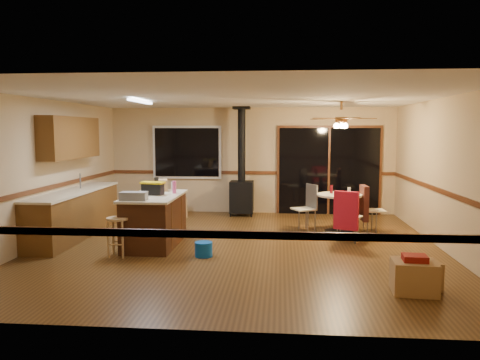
# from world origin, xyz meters

# --- Properties ---
(floor) EXTENTS (7.00, 7.00, 0.00)m
(floor) POSITION_xyz_m (0.00, 0.00, 0.00)
(floor) COLOR #4F3316
(floor) RESTS_ON ground
(ceiling) EXTENTS (7.00, 7.00, 0.00)m
(ceiling) POSITION_xyz_m (0.00, 0.00, 2.60)
(ceiling) COLOR silver
(ceiling) RESTS_ON ground
(wall_back) EXTENTS (7.00, 0.00, 7.00)m
(wall_back) POSITION_xyz_m (0.00, 3.50, 1.30)
(wall_back) COLOR tan
(wall_back) RESTS_ON ground
(wall_front) EXTENTS (7.00, 0.00, 7.00)m
(wall_front) POSITION_xyz_m (0.00, -3.50, 1.30)
(wall_front) COLOR tan
(wall_front) RESTS_ON ground
(wall_left) EXTENTS (0.00, 7.00, 7.00)m
(wall_left) POSITION_xyz_m (-3.50, 0.00, 1.30)
(wall_left) COLOR tan
(wall_left) RESTS_ON ground
(wall_right) EXTENTS (0.00, 7.00, 7.00)m
(wall_right) POSITION_xyz_m (3.50, 0.00, 1.30)
(wall_right) COLOR tan
(wall_right) RESTS_ON ground
(chair_rail) EXTENTS (7.00, 7.00, 0.08)m
(chair_rail) POSITION_xyz_m (0.00, 0.00, 1.00)
(chair_rail) COLOR #562B15
(chair_rail) RESTS_ON ground
(window) EXTENTS (1.72, 0.10, 1.32)m
(window) POSITION_xyz_m (-1.60, 3.45, 1.50)
(window) COLOR black
(window) RESTS_ON ground
(sliding_door) EXTENTS (2.52, 0.10, 2.10)m
(sliding_door) POSITION_xyz_m (1.90, 3.45, 1.05)
(sliding_door) COLOR black
(sliding_door) RESTS_ON ground
(lower_cabinets) EXTENTS (0.60, 3.00, 0.86)m
(lower_cabinets) POSITION_xyz_m (-3.20, 0.50, 0.43)
(lower_cabinets) COLOR brown
(lower_cabinets) RESTS_ON ground
(countertop) EXTENTS (0.64, 3.04, 0.04)m
(countertop) POSITION_xyz_m (-3.20, 0.50, 0.88)
(countertop) COLOR beige
(countertop) RESTS_ON lower_cabinets
(upper_cabinets) EXTENTS (0.35, 2.00, 0.80)m
(upper_cabinets) POSITION_xyz_m (-3.33, 0.70, 1.90)
(upper_cabinets) COLOR brown
(upper_cabinets) RESTS_ON ground
(kitchen_island) EXTENTS (0.88, 1.68, 0.90)m
(kitchen_island) POSITION_xyz_m (-1.50, 0.00, 0.45)
(kitchen_island) COLOR #371B0D
(kitchen_island) RESTS_ON ground
(wood_stove) EXTENTS (0.55, 0.50, 2.52)m
(wood_stove) POSITION_xyz_m (-0.20, 3.05, 0.73)
(wood_stove) COLOR black
(wood_stove) RESTS_ON ground
(ceiling_fan) EXTENTS (0.24, 0.24, 0.55)m
(ceiling_fan) POSITION_xyz_m (1.90, 1.31, 2.21)
(ceiling_fan) COLOR brown
(ceiling_fan) RESTS_ON ceiling
(fluorescent_strip) EXTENTS (0.10, 1.20, 0.04)m
(fluorescent_strip) POSITION_xyz_m (-1.80, 0.30, 2.56)
(fluorescent_strip) COLOR white
(fluorescent_strip) RESTS_ON ceiling
(toolbox_grey) EXTENTS (0.44, 0.26, 0.13)m
(toolbox_grey) POSITION_xyz_m (-1.68, -0.61, 0.97)
(toolbox_grey) COLOR slate
(toolbox_grey) RESTS_ON kitchen_island
(toolbox_black) EXTENTS (0.39, 0.25, 0.20)m
(toolbox_black) POSITION_xyz_m (-1.53, 0.02, 1.00)
(toolbox_black) COLOR black
(toolbox_black) RESTS_ON kitchen_island
(toolbox_yellow_lid) EXTENTS (0.44, 0.28, 0.03)m
(toolbox_yellow_lid) POSITION_xyz_m (-1.53, 0.02, 1.12)
(toolbox_yellow_lid) COLOR gold
(toolbox_yellow_lid) RESTS_ON toolbox_black
(box_on_island) EXTENTS (0.31, 0.37, 0.21)m
(box_on_island) POSITION_xyz_m (-1.53, 0.58, 1.01)
(box_on_island) COLOR #A27948
(box_on_island) RESTS_ON kitchen_island
(bottle_dark) EXTENTS (0.10, 0.10, 0.28)m
(bottle_dark) POSITION_xyz_m (-1.55, 0.34, 1.04)
(bottle_dark) COLOR black
(bottle_dark) RESTS_ON kitchen_island
(bottle_pink) EXTENTS (0.08, 0.08, 0.22)m
(bottle_pink) POSITION_xyz_m (-1.19, 0.24, 1.01)
(bottle_pink) COLOR #D84C8C
(bottle_pink) RESTS_ON kitchen_island
(bottle_white) EXTENTS (0.06, 0.06, 0.17)m
(bottle_white) POSITION_xyz_m (-1.31, 0.59, 0.98)
(bottle_white) COLOR white
(bottle_white) RESTS_ON kitchen_island
(bar_stool) EXTENTS (0.41, 0.41, 0.64)m
(bar_stool) POSITION_xyz_m (-1.89, -0.80, 0.32)
(bar_stool) COLOR tan
(bar_stool) RESTS_ON floor
(blue_bucket) EXTENTS (0.32, 0.32, 0.24)m
(blue_bucket) POSITION_xyz_m (-0.51, -0.70, 0.12)
(blue_bucket) COLOR blue
(blue_bucket) RESTS_ON floor
(dining_table) EXTENTS (0.89, 0.89, 0.78)m
(dining_table) POSITION_xyz_m (1.90, 1.31, 0.53)
(dining_table) COLOR black
(dining_table) RESTS_ON ground
(glass_red) EXTENTS (0.07, 0.07, 0.17)m
(glass_red) POSITION_xyz_m (1.75, 1.41, 0.86)
(glass_red) COLOR #590C14
(glass_red) RESTS_ON dining_table
(glass_cream) EXTENTS (0.08, 0.08, 0.14)m
(glass_cream) POSITION_xyz_m (2.08, 1.26, 0.85)
(glass_cream) COLOR beige
(glass_cream) RESTS_ON dining_table
(chair_left) EXTENTS (0.55, 0.55, 0.51)m
(chair_left) POSITION_xyz_m (1.29, 1.47, 0.59)
(chair_left) COLOR #C4BB92
(chair_left) RESTS_ON ground
(chair_near) EXTENTS (0.57, 0.59, 0.70)m
(chair_near) POSITION_xyz_m (1.92, 0.45, 0.60)
(chair_near) COLOR #C4BB92
(chair_near) RESTS_ON ground
(chair_right) EXTENTS (0.48, 0.44, 0.70)m
(chair_right) POSITION_xyz_m (2.42, 1.35, 0.60)
(chair_right) COLOR #C4BB92
(chair_right) RESTS_ON ground
(box_under_window) EXTENTS (0.64, 0.56, 0.44)m
(box_under_window) POSITION_xyz_m (-1.76, 2.81, 0.22)
(box_under_window) COLOR #A27948
(box_under_window) RESTS_ON floor
(box_corner_a) EXTENTS (0.57, 0.49, 0.41)m
(box_corner_a) POSITION_xyz_m (2.41, -2.16, 0.20)
(box_corner_a) COLOR #A27948
(box_corner_a) RESTS_ON floor
(box_corner_b) EXTENTS (0.49, 0.44, 0.36)m
(box_corner_b) POSITION_xyz_m (2.54, -1.97, 0.18)
(box_corner_b) COLOR #A27948
(box_corner_b) RESTS_ON floor
(box_small_red) EXTENTS (0.31, 0.27, 0.08)m
(box_small_red) POSITION_xyz_m (2.41, -2.16, 0.45)
(box_small_red) COLOR maroon
(box_small_red) RESTS_ON box_corner_a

